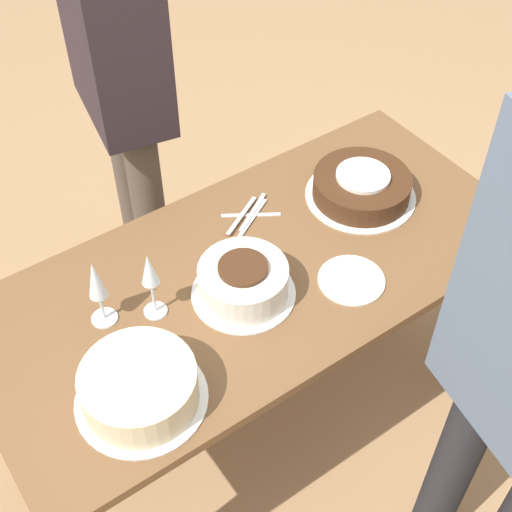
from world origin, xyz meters
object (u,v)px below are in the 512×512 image
(cake_center_white, at_px, (243,282))
(cake_back_decorated, at_px, (139,387))
(wine_glass_near, at_px, (150,274))
(person_cutting, at_px, (117,52))
(wine_glass_far, at_px, (96,284))
(cake_front_chocolate, at_px, (362,187))

(cake_center_white, relative_size, cake_back_decorated, 0.89)
(wine_glass_near, distance_m, person_cutting, 0.76)
(wine_glass_far, relative_size, person_cutting, 0.12)
(cake_back_decorated, xyz_separation_m, person_cutting, (-0.45, -0.89, 0.25))
(cake_center_white, relative_size, wine_glass_near, 1.32)
(cake_center_white, distance_m, wine_glass_far, 0.37)
(person_cutting, bearing_deg, cake_back_decorated, -16.07)
(cake_back_decorated, height_order, person_cutting, person_cutting)
(wine_glass_near, bearing_deg, wine_glass_far, -24.64)
(cake_center_white, bearing_deg, wine_glass_far, -21.89)
(cake_center_white, distance_m, person_cutting, 0.81)
(cake_center_white, height_order, person_cutting, person_cutting)
(cake_front_chocolate, distance_m, cake_back_decorated, 0.89)
(cake_center_white, xyz_separation_m, cake_back_decorated, (0.37, 0.13, 0.00))
(cake_center_white, relative_size, cake_front_chocolate, 0.83)
(cake_center_white, xyz_separation_m, wine_glass_near, (0.21, -0.08, 0.09))
(cake_front_chocolate, bearing_deg, wine_glass_far, -1.32)
(wine_glass_far, bearing_deg, wine_glass_near, 155.36)
(cake_back_decorated, distance_m, wine_glass_near, 0.27)
(person_cutting, bearing_deg, cake_front_chocolate, 43.00)
(cake_front_chocolate, bearing_deg, cake_center_white, 12.95)
(wine_glass_far, distance_m, person_cutting, 0.77)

